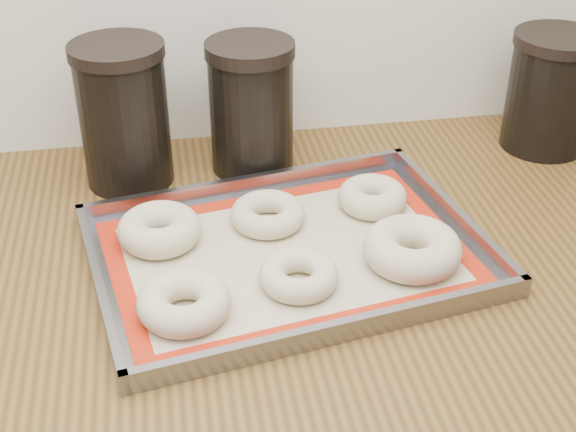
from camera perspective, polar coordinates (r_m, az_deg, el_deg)
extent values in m
cube|color=brown|center=(1.00, 3.67, -3.10)|extent=(3.06, 0.68, 0.04)
cube|color=gray|center=(0.97, 0.00, -2.89)|extent=(0.51, 0.40, 0.00)
cube|color=gray|center=(1.09, -2.83, 2.26)|extent=(0.45, 0.09, 0.02)
cube|color=gray|center=(0.85, 3.69, -8.13)|extent=(0.45, 0.09, 0.02)
cube|color=gray|center=(0.93, -13.27, -4.90)|extent=(0.07, 0.33, 0.02)
cube|color=gray|center=(1.05, 11.67, 0.14)|extent=(0.07, 0.33, 0.02)
cube|color=#C6B793|center=(0.97, 0.00, -2.75)|extent=(0.46, 0.36, 0.00)
cube|color=#B1210B|center=(1.07, -2.40, 1.21)|extent=(0.42, 0.09, 0.00)
cube|color=#B1210B|center=(0.87, 3.00, -7.51)|extent=(0.42, 0.09, 0.00)
cube|color=#B1210B|center=(0.93, -11.63, -5.02)|extent=(0.06, 0.25, 0.00)
cube|color=#B1210B|center=(1.04, 10.38, -0.52)|extent=(0.06, 0.25, 0.00)
torus|color=beige|center=(0.87, -7.41, -6.13)|extent=(0.12, 0.12, 0.04)
torus|color=beige|center=(0.91, 0.77, -4.24)|extent=(0.11, 0.11, 0.03)
torus|color=beige|center=(0.95, 8.82, -2.29)|extent=(0.16, 0.16, 0.04)
torus|color=beige|center=(0.99, -9.13, -0.95)|extent=(0.11, 0.11, 0.04)
torus|color=beige|center=(1.02, -1.45, 0.13)|extent=(0.12, 0.12, 0.03)
torus|color=beige|center=(1.05, 6.02, 1.36)|extent=(0.11, 0.11, 0.03)
cylinder|color=black|center=(1.11, -11.55, 6.66)|extent=(0.12, 0.12, 0.18)
cylinder|color=black|center=(1.07, -12.14, 11.46)|extent=(0.13, 0.13, 0.02)
cylinder|color=black|center=(1.13, -2.61, 7.30)|extent=(0.12, 0.12, 0.17)
cylinder|color=black|center=(1.09, -2.74, 11.76)|extent=(0.12, 0.12, 0.02)
cylinder|color=black|center=(1.25, 18.10, 8.06)|extent=(0.12, 0.12, 0.16)
cylinder|color=black|center=(1.22, 18.81, 11.78)|extent=(0.13, 0.13, 0.02)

